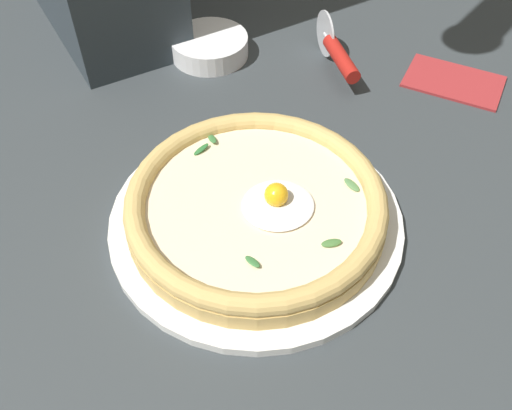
% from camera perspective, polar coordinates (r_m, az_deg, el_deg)
% --- Properties ---
extents(ground_plane, '(2.40, 2.40, 0.03)m').
position_cam_1_polar(ground_plane, '(0.64, -3.60, -6.02)').
color(ground_plane, '#353B3E').
rests_on(ground_plane, ground).
extents(pizza_plate, '(0.34, 0.34, 0.01)m').
position_cam_1_polar(pizza_plate, '(0.65, -0.00, -1.52)').
color(pizza_plate, white).
rests_on(pizza_plate, ground).
extents(pizza, '(0.30, 0.30, 0.05)m').
position_cam_1_polar(pizza, '(0.63, 0.03, 0.01)').
color(pizza, tan).
rests_on(pizza, pizza_plate).
extents(side_bowl, '(0.12, 0.12, 0.03)m').
position_cam_1_polar(side_bowl, '(0.91, -4.77, 15.87)').
color(side_bowl, white).
rests_on(side_bowl, ground).
extents(pizza_cutter, '(0.03, 0.15, 0.07)m').
position_cam_1_polar(pizza_cutter, '(0.87, 8.28, 15.22)').
color(pizza_cutter, silver).
rests_on(pizza_cutter, ground).
extents(folded_napkin, '(0.17, 0.16, 0.01)m').
position_cam_1_polar(folded_napkin, '(0.90, 19.58, 11.91)').
color(folded_napkin, '#A12B2D').
rests_on(folded_napkin, ground).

